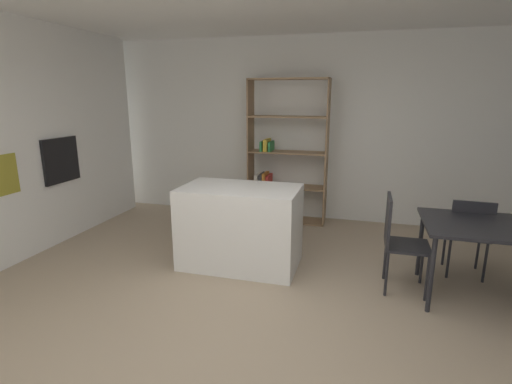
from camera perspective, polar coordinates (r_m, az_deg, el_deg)
ground_plane at (r=3.63m, az=-0.50°, el=-18.22°), size 10.21×10.21×0.00m
back_partition at (r=6.21m, az=7.73°, el=9.06°), size 7.42×0.06×2.83m
built_in_oven at (r=5.76m, az=-26.81°, el=4.23°), size 0.06×0.60×0.59m
kitchen_island at (r=4.50m, az=-2.32°, el=-5.09°), size 1.33×0.80×0.93m
open_bookshelf at (r=6.01m, az=4.12°, el=5.53°), size 1.21×0.36×2.19m
dining_table at (r=4.25m, az=30.58°, el=-5.10°), size 1.09×0.90×0.76m
dining_chair_island_side at (r=4.15m, az=20.09°, el=-5.99°), size 0.43×0.44×0.97m
dining_chair_far at (r=4.74m, az=28.87°, el=-5.04°), size 0.43×0.43×0.88m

